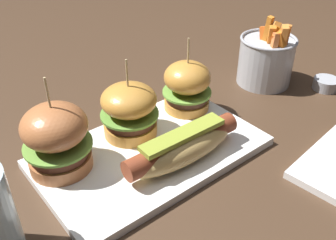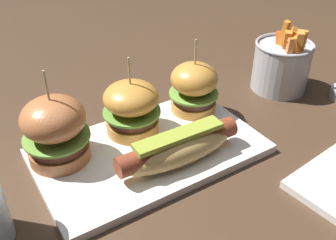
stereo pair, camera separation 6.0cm
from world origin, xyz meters
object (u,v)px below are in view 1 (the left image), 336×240
Objects in this scene: slider_right at (187,86)px; fries_bucket at (266,59)px; hot_dog at (183,147)px; platter_main at (151,152)px; slider_center at (128,111)px; slider_left at (57,138)px; sauce_ramekin at (326,84)px.

slider_right is 0.21m from fries_bucket.
hot_dog is 0.15m from slider_right.
slider_right is at bearing 177.35° from fries_bucket.
slider_center is at bearing 93.35° from platter_main.
platter_main is at bearing -155.72° from slider_right.
slider_left is at bearing 179.52° from fries_bucket.
slider_left is 1.10× the size of slider_right.
slider_left is 0.46m from fries_bucket.
slider_left is at bearing 145.34° from hot_dog.
fries_bucket is (0.34, -0.01, -0.01)m from slider_center.
slider_right reaches higher than fries_bucket.
slider_right is (0.10, 0.11, 0.02)m from hot_dog.
slider_center reaches higher than platter_main.
fries_bucket is at bearing -2.65° from slider_right.
slider_left is 0.25m from slider_right.
fries_bucket is at bearing 17.49° from hot_dog.
slider_center is 0.43m from sauce_ramekin.
slider_center is 0.34m from fries_bucket.
sauce_ramekin is at bearing -10.92° from slider_left.
platter_main is 0.07m from hot_dog.
fries_bucket reaches higher than sauce_ramekin.
fries_bucket is (0.46, -0.00, -0.01)m from slider_left.
sauce_ramekin is at bearing -14.75° from slider_center.
hot_dog is (0.02, -0.05, 0.03)m from platter_main.
platter_main is at bearing -86.65° from slider_center.
slider_left reaches higher than fries_bucket.
slider_right is at bearing 1.33° from slider_left.
fries_bucket is at bearing 127.22° from sauce_ramekin.
slider_center is at bearing 165.25° from sauce_ramekin.
platter_main is 2.59× the size of slider_right.
slider_center is at bearing 102.62° from hot_dog.
platter_main is 2.37× the size of slider_left.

